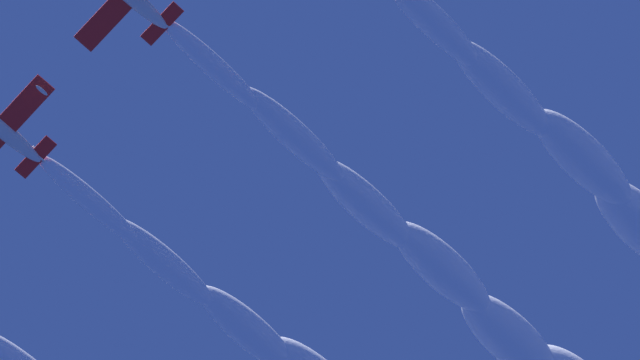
# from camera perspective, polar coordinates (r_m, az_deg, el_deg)

# --- Properties ---
(smoke_trail_right_wingman) EXTENTS (49.92, 5.63, 4.59)m
(smoke_trail_right_wingman) POSITION_cam_1_polar(r_m,az_deg,el_deg) (104.40, 7.75, -6.09)
(smoke_trail_right_wingman) COLOR white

